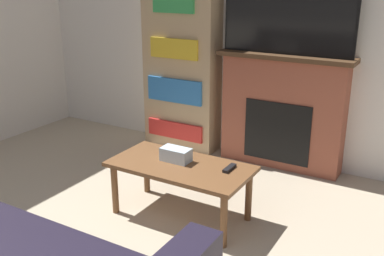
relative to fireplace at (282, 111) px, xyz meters
name	(u,v)px	position (x,y,z in m)	size (l,w,h in m)	color
wall_back	(256,18)	(-0.36, 0.14, 0.81)	(6.02, 0.06, 2.70)	silver
fireplace	(282,111)	(0.00, 0.00, 0.00)	(1.23, 0.28, 1.07)	brown
tv	(288,14)	(0.00, -0.02, 0.88)	(1.18, 0.03, 0.70)	black
coffee_table	(180,171)	(-0.30, -1.30, -0.17)	(1.04, 0.53, 0.42)	brown
tissue_box	(176,155)	(-0.37, -1.26, -0.06)	(0.22, 0.12, 0.10)	silver
remote_control	(229,168)	(0.05, -1.20, -0.10)	(0.04, 0.15, 0.02)	black
bookshelf	(181,68)	(-1.08, -0.02, 0.30)	(0.79, 0.29, 1.68)	tan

